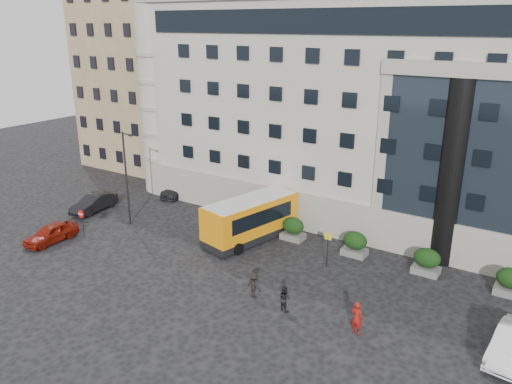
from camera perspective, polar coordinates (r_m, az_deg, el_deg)
ground at (r=34.57m, az=-3.96°, el=-9.39°), size 120.00×120.00×0.00m
civic_building at (r=48.39m, az=17.94°, el=9.22°), size 44.00×24.00×18.00m
entrance_column at (r=36.42m, az=21.48°, el=1.85°), size 1.80×1.80×13.00m
apartment_near at (r=61.68m, az=-11.00°, el=12.60°), size 14.00×14.00×20.00m
apartment_far at (r=77.27m, az=-3.18°, el=14.83°), size 13.00×13.00×22.00m
hedge_a at (r=42.05m, az=-1.95°, el=-2.66°), size 1.80×1.26×1.84m
hedge_b at (r=39.50m, az=4.25°, el=-4.17°), size 1.80×1.26×1.84m
hedge_c at (r=37.49m, az=11.24°, el=-5.80°), size 1.80×1.26×1.84m
hedge_d at (r=36.14m, az=18.93°, el=-7.48°), size 1.80×1.26×1.84m
hedge_e at (r=35.50m, az=27.12°, el=-9.11°), size 1.80×1.26×1.84m
street_lamp at (r=42.57m, az=-14.57°, el=1.90°), size 1.16×0.18×8.00m
bus_stop_sign at (r=35.12m, az=8.21°, el=-5.92°), size 0.50×0.08×2.52m
no_entry_sign at (r=41.81m, az=-19.30°, el=-2.83°), size 0.64×0.16×2.32m
minibus at (r=39.04m, az=-0.62°, el=-2.94°), size 4.53×8.47×3.36m
red_truck at (r=57.70m, az=-6.84°, el=3.89°), size 3.37×6.09×3.12m
parked_car_a at (r=42.16m, az=-22.39°, el=-4.37°), size 1.76×4.32×1.47m
parked_car_b at (r=47.60m, az=-18.05°, el=-1.21°), size 2.13×4.83×1.54m
parked_car_c at (r=50.01m, az=-8.82°, el=0.35°), size 2.22×4.74×1.34m
parked_car_d at (r=54.18m, az=-9.72°, el=1.75°), size 2.90×5.07×1.33m
white_taxi at (r=29.55m, az=27.25°, el=-15.22°), size 2.14×4.93×1.58m
pedestrian_a at (r=28.71m, az=11.44°, el=-13.90°), size 0.76×0.54×1.94m
pedestrian_b at (r=30.29m, az=3.27°, el=-12.04°), size 0.91×0.80×1.58m
pedestrian_c at (r=31.57m, az=-0.25°, el=-10.60°), size 1.12×0.76×1.61m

